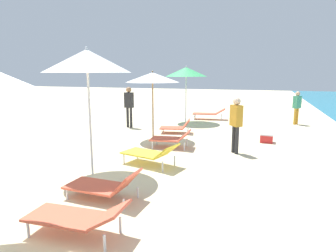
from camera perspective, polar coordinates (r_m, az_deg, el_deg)
name	(u,v)px	position (r m, az deg, el deg)	size (l,w,h in m)	color
lounger_nearest_shoreside	(78,216)	(4.55, -17.36, -16.62)	(1.53, 0.63, 0.55)	#D8593F
umbrella_second	(87,61)	(6.73, -15.64, 12.18)	(1.93, 1.93, 2.91)	silver
lounger_second_shoreside	(150,153)	(7.45, -3.47, -5.29)	(1.58, 0.99, 0.61)	yellow
lounger_second_inland	(104,185)	(5.64, -12.42, -11.28)	(1.43, 0.69, 0.60)	#D8593F
umbrella_third	(153,78)	(10.16, -3.06, 9.51)	(1.87, 1.87, 2.42)	olive
lounger_third_shoreside	(176,127)	(11.41, 1.60, -0.15)	(1.28, 0.86, 0.55)	#D8593F
lounger_third_inland	(171,138)	(9.16, 0.65, -2.39)	(1.31, 0.81, 0.57)	#D8593F
umbrella_farthest	(186,72)	(13.87, 3.60, 10.58)	(1.96, 1.96, 2.67)	silver
lounger_farthest_shoreside	(209,113)	(14.94, 8.13, 2.53)	(1.69, 0.80, 0.58)	#D8593F
person_walking_near	(236,120)	(8.63, 13.25, 1.21)	(0.40, 0.42, 1.65)	#262628
person_walking_mid	(129,103)	(12.60, -7.68, 4.54)	(0.38, 0.25, 1.76)	#262628
person_walking_far	(297,105)	(14.51, 24.05, 3.84)	(0.39, 0.42, 1.52)	orange
cooler_box	(267,138)	(10.46, 18.83, -2.24)	(0.43, 0.38, 0.30)	red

